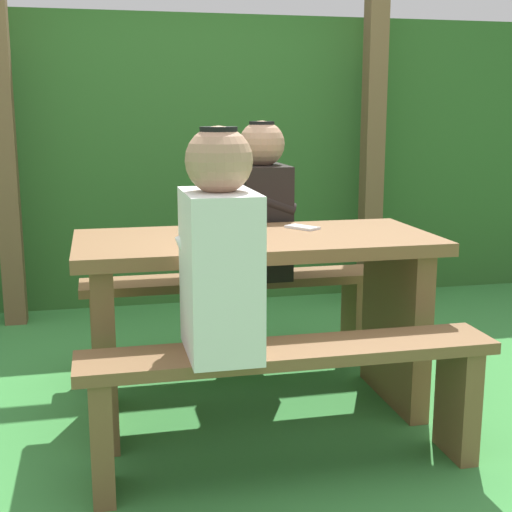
{
  "coord_description": "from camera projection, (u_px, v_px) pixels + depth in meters",
  "views": [
    {
      "loc": [
        -0.6,
        -2.66,
        1.22
      ],
      "look_at": [
        0.0,
        0.0,
        0.66
      ],
      "focal_mm": 49.59,
      "sensor_mm": 36.0,
      "label": 1
    }
  ],
  "objects": [
    {
      "name": "ground_plane",
      "position": [
        256.0,
        411.0,
        2.92
      ],
      "size": [
        12.0,
        12.0,
        0.0
      ],
      "primitive_type": "plane",
      "color": "#3A853D"
    },
    {
      "name": "hedge_backdrop",
      "position": [
        184.0,
        157.0,
        4.93
      ],
      "size": [
        6.4,
        1.09,
        1.79
      ],
      "primitive_type": "cube",
      "color": "#2F5F27",
      "rests_on": "ground_plane"
    },
    {
      "name": "pergola_post_left",
      "position": [
        4.0,
        141.0,
        3.93
      ],
      "size": [
        0.12,
        0.12,
        2.1
      ],
      "primitive_type": "cube",
      "color": "brown",
      "rests_on": "ground_plane"
    },
    {
      "name": "pergola_post_right",
      "position": [
        373.0,
        138.0,
        4.4
      ],
      "size": [
        0.12,
        0.12,
        2.1
      ],
      "primitive_type": "cube",
      "color": "brown",
      "rests_on": "ground_plane"
    },
    {
      "name": "picnic_table",
      "position": [
        256.0,
        294.0,
        2.81
      ],
      "size": [
        1.4,
        0.64,
        0.73
      ],
      "color": "brown",
      "rests_on": "ground_plane"
    },
    {
      "name": "bench_near",
      "position": [
        290.0,
        384.0,
        2.36
      ],
      "size": [
        1.4,
        0.24,
        0.45
      ],
      "color": "brown",
      "rests_on": "ground_plane"
    },
    {
      "name": "bench_far",
      "position": [
        232.0,
        303.0,
        3.34
      ],
      "size": [
        1.4,
        0.24,
        0.45
      ],
      "color": "brown",
      "rests_on": "ground_plane"
    },
    {
      "name": "person_white_shirt",
      "position": [
        220.0,
        251.0,
        2.22
      ],
      "size": [
        0.25,
        0.35,
        0.72
      ],
      "color": "white",
      "rests_on": "bench_near"
    },
    {
      "name": "person_black_coat",
      "position": [
        262.0,
        206.0,
        3.28
      ],
      "size": [
        0.25,
        0.35,
        0.72
      ],
      "color": "black",
      "rests_on": "bench_far"
    },
    {
      "name": "drinking_glass",
      "position": [
        200.0,
        230.0,
        2.61
      ],
      "size": [
        0.08,
        0.08,
        0.09
      ],
      "primitive_type": "cylinder",
      "color": "silver",
      "rests_on": "picnic_table"
    },
    {
      "name": "bottle_left",
      "position": [
        216.0,
        212.0,
        2.81
      ],
      "size": [
        0.07,
        0.07,
        0.21
      ],
      "color": "silver",
      "rests_on": "picnic_table"
    },
    {
      "name": "cell_phone",
      "position": [
        302.0,
        227.0,
        2.94
      ],
      "size": [
        0.14,
        0.16,
        0.01
      ],
      "primitive_type": "cube",
      "rotation": [
        0.0,
        0.0,
        0.59
      ],
      "color": "silver",
      "rests_on": "picnic_table"
    }
  ]
}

